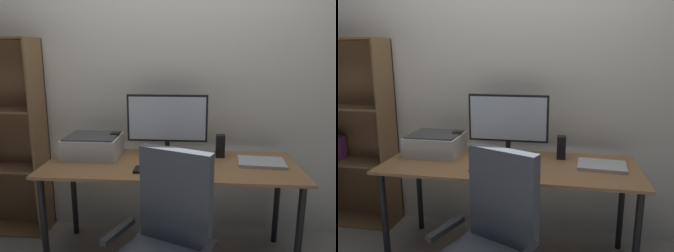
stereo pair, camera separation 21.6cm
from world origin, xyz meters
TOP-DOWN VIEW (x-y plane):
  - back_wall at (0.00, 0.50)m, footprint 6.40×0.10m
  - desk at (0.00, 0.00)m, footprint 1.77×0.66m
  - monitor at (-0.04, 0.19)m, footprint 0.60×0.20m
  - keyboard at (-0.08, -0.17)m, footprint 0.29×0.11m
  - mouse at (0.16, -0.15)m, footprint 0.07×0.10m
  - coffee_mug at (0.10, -0.01)m, footprint 0.10×0.08m
  - laptop at (0.64, 0.04)m, footprint 0.34×0.26m
  - speaker_left at (-0.44, 0.18)m, footprint 0.06×0.07m
  - speaker_right at (0.36, 0.18)m, footprint 0.06×0.07m
  - printer at (-0.60, 0.13)m, footprint 0.40×0.34m

SIDE VIEW (x-z plane):
  - desk at x=0.00m, z-range 0.29..1.03m
  - keyboard at x=-0.08m, z-range 0.74..0.76m
  - laptop at x=0.64m, z-range 0.74..0.76m
  - mouse at x=0.16m, z-range 0.74..0.77m
  - coffee_mug at x=0.10m, z-range 0.74..0.83m
  - printer at x=-0.60m, z-range 0.74..0.90m
  - speaker_left at x=-0.44m, z-range 0.74..0.91m
  - speaker_right at x=0.36m, z-range 0.74..0.91m
  - monitor at x=-0.04m, z-range 0.77..1.24m
  - back_wall at x=0.00m, z-range 0.00..2.60m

